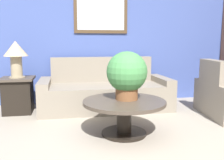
{
  "coord_description": "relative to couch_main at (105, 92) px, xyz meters",
  "views": [
    {
      "loc": [
        -0.69,
        -1.81,
        1.12
      ],
      "look_at": [
        -0.02,
        1.79,
        0.57
      ],
      "focal_mm": 40.0,
      "sensor_mm": 36.0,
      "label": 1
    }
  ],
  "objects": [
    {
      "name": "couch_main",
      "position": [
        0.0,
        0.0,
        0.0
      ],
      "size": [
        2.18,
        0.91,
        0.86
      ],
      "color": "gray",
      "rests_on": "ground_plane"
    },
    {
      "name": "side_table",
      "position": [
        -1.42,
        -0.02,
        0.02
      ],
      "size": [
        0.51,
        0.51,
        0.57
      ],
      "color": "black",
      "rests_on": "ground_plane"
    },
    {
      "name": "coffee_table",
      "position": [
        0.04,
        -1.28,
        0.04
      ],
      "size": [
        1.01,
        1.01,
        0.43
      ],
      "color": "black",
      "rests_on": "ground_plane"
    },
    {
      "name": "table_lamp",
      "position": [
        -1.42,
        -0.02,
        0.68
      ],
      "size": [
        0.37,
        0.37,
        0.58
      ],
      "color": "tan",
      "rests_on": "side_table"
    },
    {
      "name": "potted_plant_on_table",
      "position": [
        0.08,
        -1.23,
        0.47
      ],
      "size": [
        0.5,
        0.5,
        0.59
      ],
      "color": "brown",
      "rests_on": "coffee_table"
    },
    {
      "name": "wall_back",
      "position": [
        0.04,
        0.54,
        1.03
      ],
      "size": [
        6.89,
        0.09,
        2.6
      ],
      "color": "#42569E",
      "rests_on": "ground_plane"
    }
  ]
}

